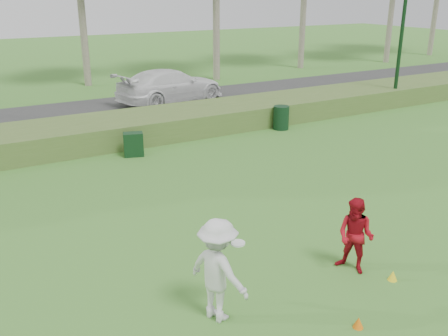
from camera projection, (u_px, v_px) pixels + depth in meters
ground at (323, 287)px, 10.02m from camera, size 120.00×120.00×0.00m
reed_strip at (124, 129)px, 19.67m from camera, size 80.00×3.00×0.90m
park_road at (90, 113)px, 23.90m from camera, size 80.00×6.00×0.06m
player_white at (218, 270)px, 8.79m from camera, size 1.11×1.43×1.95m
player_red at (356, 236)px, 10.34m from camera, size 0.88×0.97×1.64m
cone_orange at (358, 322)px, 8.80m from camera, size 0.19×0.19×0.21m
cone_yellow at (393, 276)px, 10.23m from camera, size 0.20×0.20×0.22m
utility_cabinet at (133, 144)px, 17.76m from camera, size 0.78×0.61×0.86m
trash_bin at (281, 118)px, 21.16m from camera, size 0.82×0.82×1.00m
car_right at (171, 86)px, 25.90m from camera, size 6.24×3.54×1.70m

